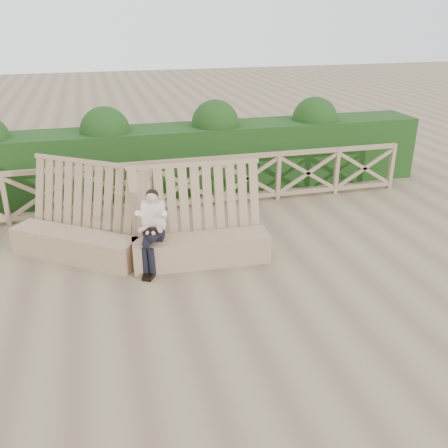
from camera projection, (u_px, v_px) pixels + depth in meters
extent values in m
plane|color=brown|center=(226.00, 287.00, 7.76)|extent=(60.00, 60.00, 0.00)
cube|color=#88664D|center=(75.00, 245.00, 8.57)|extent=(2.15, 1.75, 0.49)
cube|color=#88664D|center=(81.00, 209.00, 8.58)|extent=(2.12, 1.71, 1.60)
cube|color=#88664D|center=(201.00, 250.00, 8.42)|extent=(2.31, 0.61, 0.49)
cube|color=#88664D|center=(198.00, 212.00, 8.43)|extent=(2.31, 0.56, 1.60)
cube|color=black|center=(154.00, 233.00, 8.21)|extent=(0.38, 0.32, 0.20)
cube|color=beige|center=(154.00, 215.00, 8.13)|extent=(0.42, 0.35, 0.47)
sphere|color=tan|center=(152.00, 197.00, 7.96)|extent=(0.23, 0.23, 0.19)
sphere|color=black|center=(152.00, 195.00, 7.98)|extent=(0.26, 0.26, 0.20)
cylinder|color=black|center=(147.00, 239.00, 8.05)|extent=(0.25, 0.43, 0.13)
cylinder|color=black|center=(156.00, 235.00, 8.03)|extent=(0.25, 0.44, 0.15)
cylinder|color=black|center=(146.00, 262.00, 8.00)|extent=(0.13, 0.13, 0.49)
cylinder|color=black|center=(152.00, 263.00, 7.98)|extent=(0.13, 0.13, 0.49)
cube|color=black|center=(145.00, 276.00, 8.01)|extent=(0.14, 0.23, 0.07)
cube|color=black|center=(151.00, 277.00, 7.99)|extent=(0.14, 0.23, 0.07)
cube|color=black|center=(153.00, 232.00, 8.03)|extent=(0.24, 0.18, 0.14)
cube|color=black|center=(150.00, 233.00, 7.88)|extent=(0.08, 0.09, 0.11)
cube|color=#86694E|center=(183.00, 161.00, 10.44)|extent=(10.10, 0.07, 0.10)
cube|color=#86694E|center=(184.00, 202.00, 10.81)|extent=(10.10, 0.07, 0.10)
cube|color=black|center=(174.00, 159.00, 11.63)|extent=(12.00, 1.20, 1.50)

